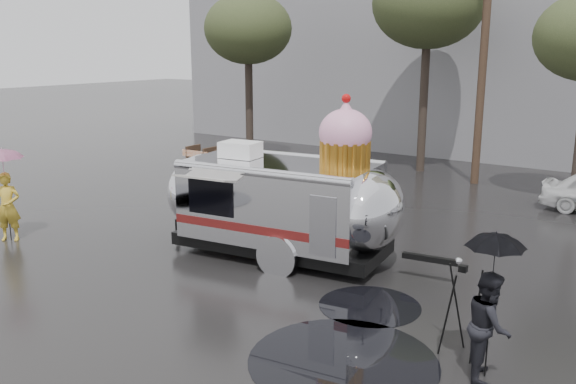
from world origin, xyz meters
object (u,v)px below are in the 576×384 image
Objects in this scene: airstream_trailer at (284,199)px; person_right at (489,325)px; tripod at (461,302)px; person_left at (8,207)px.

airstream_trailer reaches higher than person_right.
person_right is at bearing -35.04° from tripod.
person_right is at bearing -33.23° from airstream_trailer.
tripod is (11.42, 0.65, 0.03)m from person_left.
airstream_trailer is 4.75× the size of tripod.
person_left is at bearing -162.61° from airstream_trailer.
person_left reaches higher than person_right.
person_left is 1.15× the size of tripod.
tripod is (4.98, -2.30, -0.47)m from airstream_trailer.
airstream_trailer is 6.20m from person_right.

